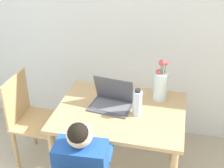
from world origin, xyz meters
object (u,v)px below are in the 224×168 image
at_px(flower_vase, 161,84).
at_px(laptop, 112,99).
at_px(chair_spare, 32,119).
at_px(water_bottle, 137,103).

bearing_deg(flower_vase, laptop, -153.32).
distance_m(chair_spare, laptop, 0.81).
distance_m(chair_spare, flower_vase, 1.17).
relative_size(laptop, flower_vase, 0.98).
bearing_deg(chair_spare, flower_vase, -81.78).
bearing_deg(water_bottle, chair_spare, 172.64).
bearing_deg(chair_spare, laptop, -92.13).
xyz_separation_m(chair_spare, laptop, (0.74, -0.04, 0.33)).
distance_m(laptop, water_bottle, 0.23).
distance_m(chair_spare, water_bottle, 1.03).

